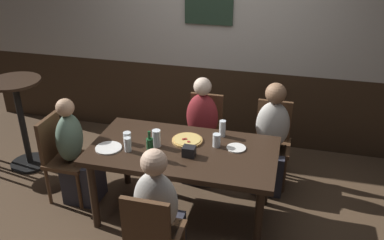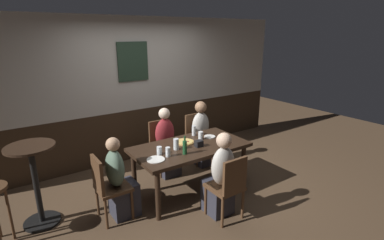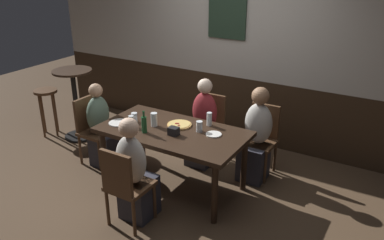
{
  "view_description": "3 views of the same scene",
  "coord_description": "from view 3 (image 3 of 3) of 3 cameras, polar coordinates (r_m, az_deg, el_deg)",
  "views": [
    {
      "loc": [
        0.87,
        -3.03,
        2.59
      ],
      "look_at": [
        0.06,
        0.08,
        1.0
      ],
      "focal_mm": 38.14,
      "sensor_mm": 36.0,
      "label": 1
    },
    {
      "loc": [
        -2.23,
        -3.28,
        2.33
      ],
      "look_at": [
        0.13,
        0.14,
        1.07
      ],
      "focal_mm": 27.28,
      "sensor_mm": 36.0,
      "label": 2
    },
    {
      "loc": [
        2.27,
        -3.37,
        2.58
      ],
      "look_at": [
        0.21,
        0.07,
        0.88
      ],
      "focal_mm": 36.85,
      "sensor_mm": 36.0,
      "label": 3
    }
  ],
  "objects": [
    {
      "name": "bar_stool",
      "position": [
        6.28,
        -20.29,
        2.77
      ],
      "size": [
        0.34,
        0.34,
        0.72
      ],
      "color": "#513521",
      "rests_on": "ground_plane"
    },
    {
      "name": "beer_bottle_green",
      "position": [
        4.38,
        -6.95,
        -0.59
      ],
      "size": [
        0.06,
        0.06,
        0.26
      ],
      "color": "#194723",
      "rests_on": "dining_table"
    },
    {
      "name": "side_bar_table",
      "position": [
        6.03,
        -16.53,
        2.97
      ],
      "size": [
        0.56,
        0.56,
        1.05
      ],
      "color": "black",
      "rests_on": "ground_plane"
    },
    {
      "name": "chair_head_west",
      "position": [
        5.3,
        -14.17,
        -0.93
      ],
      "size": [
        0.4,
        0.4,
        0.88
      ],
      "color": "#513521",
      "rests_on": "ground_plane"
    },
    {
      "name": "beer_glass_tall",
      "position": [
        4.55,
        -5.5,
        -0.06
      ],
      "size": [
        0.08,
        0.08,
        0.16
      ],
      "color": "silver",
      "rests_on": "dining_table"
    },
    {
      "name": "person_right_far",
      "position": [
        4.82,
        9.24,
        -3.0
      ],
      "size": [
        0.34,
        0.37,
        1.16
      ],
      "color": "#2D2D38",
      "rests_on": "ground_plane"
    },
    {
      "name": "chair_right_far",
      "position": [
        4.96,
        9.95,
        -2.26
      ],
      "size": [
        0.4,
        0.4,
        0.88
      ],
      "color": "#513521",
      "rests_on": "ground_plane"
    },
    {
      "name": "person_mid_near",
      "position": [
        4.08,
        -8.23,
        -8.17
      ],
      "size": [
        0.34,
        0.37,
        1.15
      ],
      "color": "#2D2D38",
      "rests_on": "ground_plane"
    },
    {
      "name": "pint_glass_amber",
      "position": [
        4.57,
        -8.78,
        -0.21
      ],
      "size": [
        0.06,
        0.06,
        0.13
      ],
      "color": "silver",
      "rests_on": "dining_table"
    },
    {
      "name": "person_mid_far",
      "position": [
        5.11,
        1.55,
        -1.31
      ],
      "size": [
        0.34,
        0.37,
        1.15
      ],
      "color": "#2D2D38",
      "rests_on": "ground_plane"
    },
    {
      "name": "plate_white_large",
      "position": [
        4.7,
        -10.55,
        -0.39
      ],
      "size": [
        0.24,
        0.24,
        0.01
      ],
      "primitive_type": "cylinder",
      "color": "white",
      "rests_on": "dining_table"
    },
    {
      "name": "condiment_caddy",
      "position": [
        4.32,
        -2.68,
        -1.62
      ],
      "size": [
        0.11,
        0.09,
        0.09
      ],
      "primitive_type": "cube",
      "color": "black",
      "rests_on": "dining_table"
    },
    {
      "name": "ground_plane",
      "position": [
        4.81,
        -2.65,
        -9.5
      ],
      "size": [
        12.0,
        12.0,
        0.0
      ],
      "primitive_type": "plane",
      "color": "#4C3826"
    },
    {
      "name": "pizza",
      "position": [
        4.56,
        -1.85,
        -0.67
      ],
      "size": [
        0.29,
        0.29,
        0.03
      ],
      "color": "tan",
      "rests_on": "dining_table"
    },
    {
      "name": "chair_mid_far",
      "position": [
        5.23,
        2.43,
        -0.53
      ],
      "size": [
        0.4,
        0.4,
        0.88
      ],
      "color": "#513521",
      "rests_on": "ground_plane"
    },
    {
      "name": "dining_table",
      "position": [
        4.49,
        -2.81,
        -2.39
      ],
      "size": [
        1.68,
        0.89,
        0.74
      ],
      "color": "black",
      "rests_on": "ground_plane"
    },
    {
      "name": "plate_white_small",
      "position": [
        4.34,
        3.16,
        -2.08
      ],
      "size": [
        0.17,
        0.17,
        0.01
      ],
      "primitive_type": "cylinder",
      "color": "white",
      "rests_on": "dining_table"
    },
    {
      "name": "tumbler_water",
      "position": [
        4.55,
        2.52,
        0.02
      ],
      "size": [
        0.06,
        0.06,
        0.16
      ],
      "color": "silver",
      "rests_on": "dining_table"
    },
    {
      "name": "person_head_west",
      "position": [
        5.21,
        -12.83,
        -1.69
      ],
      "size": [
        0.37,
        0.34,
        1.1
      ],
      "color": "#2D2D38",
      "rests_on": "ground_plane"
    },
    {
      "name": "wall_back",
      "position": [
        5.65,
        6.44,
        9.76
      ],
      "size": [
        6.4,
        0.13,
        2.6
      ],
      "color": "#332316",
      "rests_on": "ground_plane"
    },
    {
      "name": "tumbler_short",
      "position": [
        4.39,
        1.07,
        -0.99
      ],
      "size": [
        0.07,
        0.07,
        0.12
      ],
      "color": "silver",
      "rests_on": "dining_table"
    },
    {
      "name": "chair_mid_near",
      "position": [
        3.97,
        -9.71,
        -9.04
      ],
      "size": [
        0.4,
        0.4,
        0.88
      ],
      "color": "#513521",
      "rests_on": "ground_plane"
    },
    {
      "name": "highball_clear",
      "position": [
        4.7,
        -8.34,
        0.32
      ],
      "size": [
        0.07,
        0.07,
        0.11
      ],
      "color": "silver",
      "rests_on": "dining_table"
    }
  ]
}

